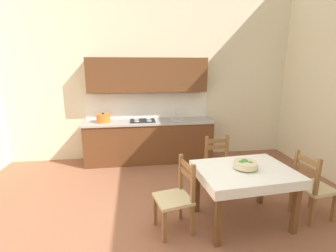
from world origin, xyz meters
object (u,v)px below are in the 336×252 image
Objects in this scene: dining_chair_tv_side at (176,197)px; dining_chair_kitchen_side at (220,167)px; dining_chair_window_side at (312,187)px; fruit_bowl at (245,165)px; kitchen_cabinetry at (149,122)px; dining_table at (244,179)px.

dining_chair_kitchen_side is at bearing 44.48° from dining_chair_tv_side.
dining_chair_window_side is 1.03m from fruit_bowl.
dining_chair_tv_side is at bearing -85.70° from kitchen_cabinetry.
dining_chair_window_side is at bearing -2.09° from fruit_bowl.
dining_chair_kitchen_side is (0.86, 0.84, 0.00)m from dining_chair_tv_side.
dining_table is 4.26× the size of fruit_bowl.
kitchen_cabinetry is 2.65m from dining_table.
kitchen_cabinetry is at bearing 114.22° from dining_table.
dining_table is at bearing 2.40° from dining_chair_tv_side.
kitchen_cabinetry is at bearing 123.13° from dining_chair_kitchen_side.
dining_chair_tv_side is at bearing -177.26° from fruit_bowl.
dining_chair_tv_side is at bearing -135.52° from dining_chair_kitchen_side.
fruit_bowl is at bearing 2.74° from dining_chair_tv_side.
kitchen_cabinetry reaches higher than dining_chair_window_side.
kitchen_cabinetry reaches higher than dining_chair_kitchen_side.
dining_table is 0.91m from dining_chair_tv_side.
dining_chair_window_side is 1.31m from dining_chair_kitchen_side.
fruit_bowl is (0.00, 0.01, 0.20)m from dining_table.
dining_chair_tv_side is (0.18, -2.44, -0.41)m from kitchen_cabinetry.
kitchen_cabinetry is at bearing 130.04° from dining_chair_window_side.
dining_chair_window_side is (2.05, -2.43, -0.41)m from kitchen_cabinetry.
dining_chair_tv_side and dining_chair_kitchen_side have the same top height.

